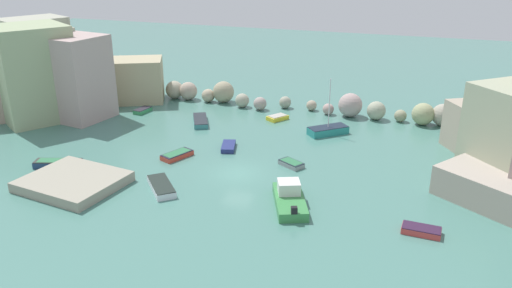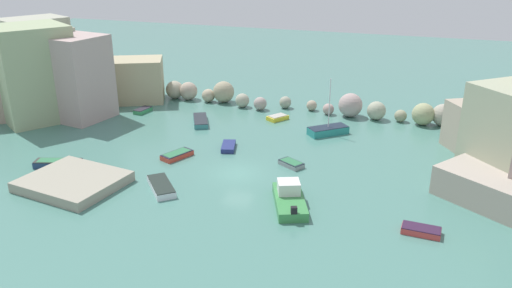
% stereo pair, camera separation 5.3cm
% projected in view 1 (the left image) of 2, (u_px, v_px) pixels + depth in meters
% --- Properties ---
extents(cove_water, '(160.00, 160.00, 0.00)m').
position_uv_depth(cove_water, '(238.00, 174.00, 43.42)').
color(cove_water, '#497E72').
rests_on(cove_water, ground).
extents(cliff_headland_left, '(22.47, 20.33, 10.40)m').
position_uv_depth(cliff_headland_left, '(44.00, 76.00, 59.63)').
color(cliff_headland_left, '#9BAA81').
rests_on(cliff_headland_left, ground).
extents(rock_breakwater, '(37.75, 3.65, 2.72)m').
position_uv_depth(rock_breakwater, '(322.00, 104.00, 58.67)').
color(rock_breakwater, '#AAA18B').
rests_on(rock_breakwater, ground).
extents(stone_dock, '(8.21, 7.25, 0.83)m').
position_uv_depth(stone_dock, '(73.00, 182.00, 40.95)').
color(stone_dock, gray).
rests_on(stone_dock, ground).
extents(moored_boat_0, '(3.31, 4.50, 0.58)m').
position_uv_depth(moored_boat_0, '(200.00, 121.00, 55.76)').
color(moored_boat_0, teal).
rests_on(moored_boat_0, cove_water).
extents(moored_boat_1, '(4.26, 2.47, 0.64)m').
position_uv_depth(moored_boat_1, '(58.00, 163.00, 44.63)').
color(moored_boat_1, navy).
rests_on(moored_boat_1, cove_water).
extents(moored_boat_2, '(4.17, 4.02, 5.90)m').
position_uv_depth(moored_boat_2, '(328.00, 130.00, 52.46)').
color(moored_boat_2, teal).
rests_on(moored_boat_2, cove_water).
extents(moored_boat_3, '(4.01, 5.67, 1.67)m').
position_uv_depth(moored_boat_3, '(290.00, 198.00, 37.97)').
color(moored_boat_3, '#3B8A48').
rests_on(moored_boat_3, cove_water).
extents(moored_boat_4, '(3.80, 3.96, 0.57)m').
position_uv_depth(moored_boat_4, '(161.00, 186.00, 40.43)').
color(moored_boat_4, silver).
rests_on(moored_boat_4, cove_water).
extents(moored_boat_5, '(2.34, 3.26, 0.50)m').
position_uv_depth(moored_boat_5, '(177.00, 155.00, 46.65)').
color(moored_boat_5, '#C94030').
rests_on(moored_boat_5, cove_water).
extents(moored_boat_6, '(2.62, 1.31, 0.49)m').
position_uv_depth(moored_boat_6, '(421.00, 230.00, 34.25)').
color(moored_boat_6, '#C83D3C').
rests_on(moored_boat_6, cove_water).
extents(moored_boat_7, '(2.37, 2.65, 0.51)m').
position_uv_depth(moored_boat_7, '(277.00, 118.00, 56.92)').
color(moored_boat_7, yellow).
rests_on(moored_boat_7, cove_water).
extents(moored_boat_8, '(1.37, 2.37, 0.51)m').
position_uv_depth(moored_boat_8, '(143.00, 110.00, 59.39)').
color(moored_boat_8, '#348651').
rests_on(moored_boat_8, cove_water).
extents(moored_boat_9, '(1.96, 2.94, 0.44)m').
position_uv_depth(moored_boat_9, '(228.00, 146.00, 48.73)').
color(moored_boat_9, navy).
rests_on(moored_boat_9, cove_water).
extents(moored_boat_10, '(2.54, 2.16, 0.46)m').
position_uv_depth(moored_boat_10, '(291.00, 164.00, 44.83)').
color(moored_boat_10, gray).
rests_on(moored_boat_10, cove_water).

